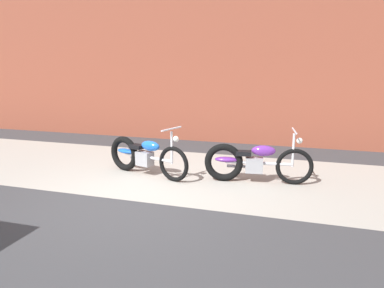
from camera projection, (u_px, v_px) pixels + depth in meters
The scene contains 5 objects.
ground_plane at pixel (131, 201), 5.66m from camera, with size 80.00×80.00×0.00m, color #38383A.
sidewalk_slab at pixel (169, 171), 7.29m from camera, with size 36.00×3.50×0.01m, color #9E998E.
brick_building_wall at pixel (211, 30), 9.85m from camera, with size 36.00×0.50×6.34m, color brown.
motorcycle_blue at pixel (142, 155), 7.01m from camera, with size 1.95×0.83×1.03m.
motorcycle_purple at pixel (250, 162), 6.51m from camera, with size 2.00×0.58×1.03m.
Camera 1 is at (2.52, -4.81, 2.10)m, focal length 32.61 mm.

